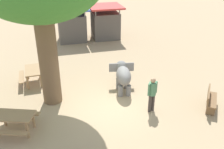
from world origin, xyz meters
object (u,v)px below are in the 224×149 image
object	(u,v)px
elephant	(123,75)
picnic_table_near	(33,73)
wooden_bench	(210,99)
picnic_table_far	(14,119)
person_handler	(152,92)
market_stall_blue	(72,26)
market_stall_red	(105,24)

from	to	relation	value
elephant	picnic_table_near	xyz separation A→B (m)	(-4.31, 1.92, -0.25)
wooden_bench	picnic_table_far	size ratio (longest dim) A/B	0.72
person_handler	market_stall_blue	distance (m)	10.64
person_handler	picnic_table_far	xyz separation A→B (m)	(-5.62, 0.01, -0.36)
picnic_table_near	picnic_table_far	bearing A→B (deg)	-11.78
elephant	market_stall_blue	distance (m)	8.47
person_handler	picnic_table_near	xyz separation A→B (m)	(-4.97, 4.01, -0.36)
elephant	picnic_table_near	bearing A→B (deg)	74.83
wooden_bench	market_stall_blue	bearing A→B (deg)	-120.51
market_stall_blue	market_stall_red	world-z (taller)	same
elephant	wooden_bench	xyz separation A→B (m)	(3.25, -2.56, -0.36)
market_stall_red	elephant	bearing A→B (deg)	-97.49
picnic_table_far	elephant	bearing A→B (deg)	42.58
picnic_table_near	market_stall_red	xyz separation A→B (m)	(5.40, 6.41, 0.55)
wooden_bench	picnic_table_near	xyz separation A→B (m)	(-7.56, 4.48, 0.12)
person_handler	wooden_bench	distance (m)	2.67
picnic_table_near	person_handler	bearing A→B (deg)	48.52
elephant	market_stall_blue	world-z (taller)	market_stall_blue
picnic_table_near	market_stall_blue	world-z (taller)	market_stall_blue
picnic_table_near	elephant	bearing A→B (deg)	63.41
wooden_bench	picnic_table_near	world-z (taller)	wooden_bench
wooden_bench	picnic_table_near	bearing A→B (deg)	-84.75
picnic_table_near	wooden_bench	bearing A→B (deg)	56.74
person_handler	elephant	bearing A→B (deg)	-2.46
picnic_table_far	market_stall_red	world-z (taller)	market_stall_red
picnic_table_near	market_stall_red	size ratio (longest dim) A/B	0.62
market_stall_blue	market_stall_red	xyz separation A→B (m)	(2.60, 0.00, 0.00)
elephant	person_handler	distance (m)	2.20
picnic_table_near	picnic_table_far	xyz separation A→B (m)	(-0.65, -4.00, 0.00)
picnic_table_near	market_stall_blue	xyz separation A→B (m)	(2.80, 6.41, 0.55)
elephant	picnic_table_far	distance (m)	5.38
picnic_table_far	market_stall_blue	world-z (taller)	market_stall_blue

